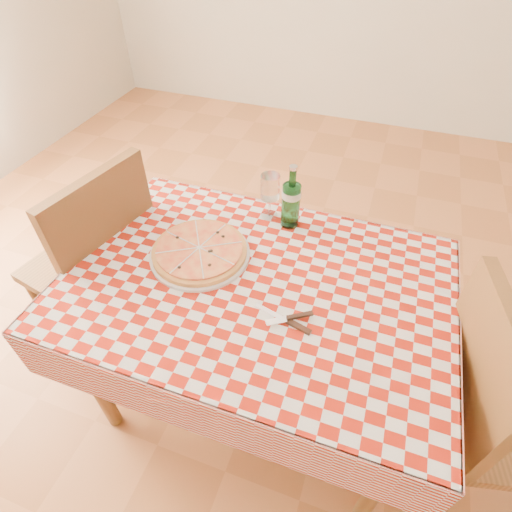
{
  "coord_description": "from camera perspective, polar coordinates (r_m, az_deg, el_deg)",
  "views": [
    {
      "loc": [
        0.3,
        -0.86,
        1.76
      ],
      "look_at": [
        -0.02,
        0.06,
        0.82
      ],
      "focal_mm": 28.0,
      "sensor_mm": 36.0,
      "label": 1
    }
  ],
  "objects": [
    {
      "name": "water_bottle",
      "position": [
        1.5,
        5.06,
        8.43
      ],
      "size": [
        0.07,
        0.07,
        0.26
      ],
      "primitive_type": null,
      "rotation": [
        0.0,
        0.0,
        0.0
      ],
      "color": "#175E24",
      "rests_on": "tablecloth"
    },
    {
      "name": "tablecloth",
      "position": [
        1.35,
        -0.04,
        -3.81
      ],
      "size": [
        1.3,
        0.9,
        0.01
      ],
      "primitive_type": "cube",
      "color": "#9C1609",
      "rests_on": "dining_table"
    },
    {
      "name": "chair_near",
      "position": [
        1.53,
        30.72,
        -17.54
      ],
      "size": [
        0.53,
        0.53,
        0.97
      ],
      "rotation": [
        0.0,
        0.0,
        0.22
      ],
      "color": "brown",
      "rests_on": "ground"
    },
    {
      "name": "wine_glass",
      "position": [
        1.56,
        1.99,
        8.48
      ],
      "size": [
        0.1,
        0.1,
        0.19
      ],
      "primitive_type": null,
      "rotation": [
        0.0,
        0.0,
        0.36
      ],
      "color": "white",
      "rests_on": "tablecloth"
    },
    {
      "name": "dining_table",
      "position": [
        1.43,
        -0.04,
        -6.36
      ],
      "size": [
        1.2,
        0.8,
        0.75
      ],
      "color": "brown",
      "rests_on": "ground"
    },
    {
      "name": "chair_far",
      "position": [
        1.81,
        -21.45,
        -0.22
      ],
      "size": [
        0.54,
        0.54,
        1.02
      ],
      "rotation": [
        0.0,
        0.0,
        2.94
      ],
      "color": "brown",
      "rests_on": "ground"
    },
    {
      "name": "pizza_plate",
      "position": [
        1.44,
        -8.06,
        0.8
      ],
      "size": [
        0.44,
        0.44,
        0.05
      ],
      "primitive_type": null,
      "rotation": [
        0.0,
        0.0,
        -0.25
      ],
      "color": "#CA8A43",
      "rests_on": "tablecloth"
    },
    {
      "name": "cutlery",
      "position": [
        1.24,
        4.41,
        -8.99
      ],
      "size": [
        0.25,
        0.22,
        0.02
      ],
      "primitive_type": null,
      "rotation": [
        0.0,
        0.0,
        0.23
      ],
      "color": "silver",
      "rests_on": "tablecloth"
    }
  ]
}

